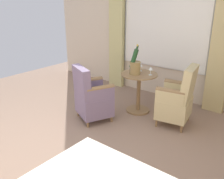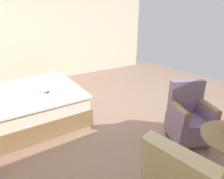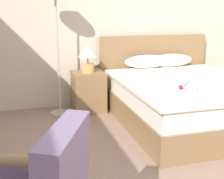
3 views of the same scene
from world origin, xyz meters
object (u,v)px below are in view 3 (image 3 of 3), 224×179
Objects in this scene: bedside_lamp at (88,55)px; floor_lamp_brass at (56,1)px; bed at (184,98)px; nightstand at (89,92)px.

floor_lamp_brass is at bearing -173.32° from bedside_lamp.
bed is 3.76× the size of nightstand.
bed reaches higher than nightstand.
bed is at bearing -34.74° from bedside_lamp.
nightstand is (-1.11, 0.77, -0.03)m from bed.
bedside_lamp is 0.22× the size of floor_lamp_brass.
bed is 2.08m from floor_lamp_brass.
nightstand is 1.32m from floor_lamp_brass.
nightstand is at bearing 145.26° from bed.
nightstand is 0.54m from bedside_lamp.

